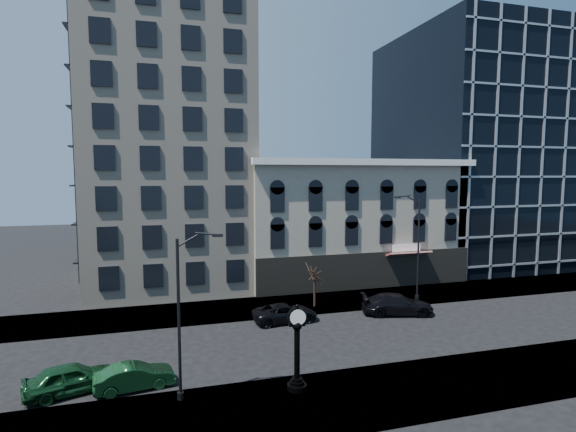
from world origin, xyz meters
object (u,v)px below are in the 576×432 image
object	(u,v)px
street_clock	(297,351)
street_lamp_near	(191,272)
car_near_b	(134,377)
car_near_a	(71,378)

from	to	relation	value
street_clock	street_lamp_near	distance (m)	6.74
street_clock	street_lamp_near	bearing A→B (deg)	-179.23
street_lamp_near	car_near_b	bearing A→B (deg)	153.94
street_lamp_near	car_near_b	size ratio (longest dim) A/B	2.09
car_near_a	car_near_b	size ratio (longest dim) A/B	1.11
car_near_a	car_near_b	world-z (taller)	car_near_a
street_clock	street_lamp_near	xyz separation A→B (m)	(-5.16, 0.48, 4.31)
street_clock	car_near_b	distance (m)	8.52
street_lamp_near	car_near_a	distance (m)	8.58
car_near_b	street_lamp_near	bearing A→B (deg)	-135.76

